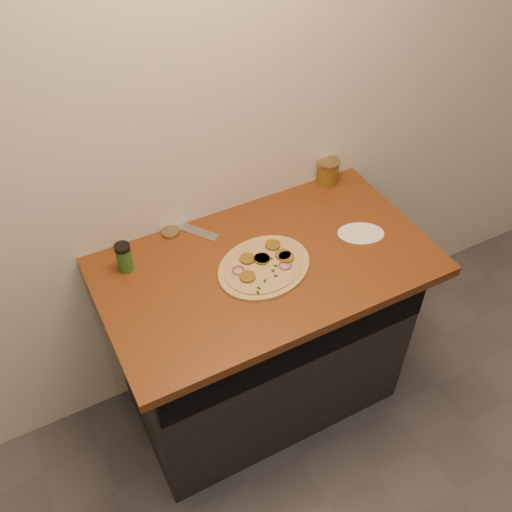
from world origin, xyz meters
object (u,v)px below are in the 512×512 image
pizza (264,266)px  chefs_knife (175,223)px  spice_shaker (124,257)px  salsa_jar (328,171)px

pizza → chefs_knife: (-0.19, 0.37, -0.00)m
pizza → spice_shaker: (-0.43, 0.22, 0.05)m
pizza → spice_shaker: spice_shaker is taller
pizza → salsa_jar: salsa_jar is taller
pizza → chefs_knife: 0.41m
chefs_knife → salsa_jar: salsa_jar is taller
spice_shaker → pizza: bearing=-27.0°
chefs_knife → salsa_jar: 0.67m
salsa_jar → spice_shaker: spice_shaker is taller
pizza → salsa_jar: 0.57m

